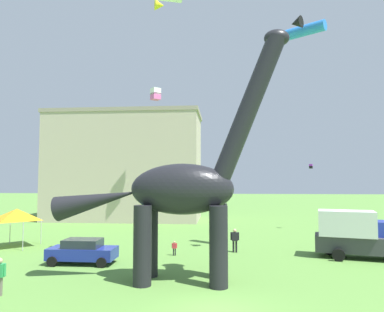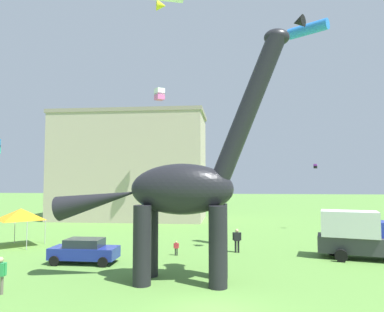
{
  "view_description": "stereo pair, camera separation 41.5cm",
  "coord_description": "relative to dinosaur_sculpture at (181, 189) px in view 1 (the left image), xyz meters",
  "views": [
    {
      "loc": [
        0.37,
        -14.64,
        5.32
      ],
      "look_at": [
        -1.28,
        4.8,
        6.61
      ],
      "focal_mm": 33.4,
      "sensor_mm": 36.0,
      "label": 1
    },
    {
      "loc": [
        0.78,
        -14.6,
        5.32
      ],
      "look_at": [
        -1.28,
        4.8,
        6.61
      ],
      "focal_mm": 33.4,
      "sensor_mm": 36.0,
      "label": 2
    }
  ],
  "objects": [
    {
      "name": "kite_mid_center",
      "position": [
        -5.34,
        20.74,
        10.25
      ],
      "size": [
        1.3,
        1.3,
        1.32
      ],
      "color": "white"
    },
    {
      "name": "background_building_block",
      "position": [
        -10.81,
        28.31,
        2.35
      ],
      "size": [
        20.19,
        9.07,
        14.32
      ],
      "color": "#B7A893",
      "rests_on": "ground_plane"
    },
    {
      "name": "person_near_flyer",
      "position": [
        3.08,
        7.79,
        -3.79
      ],
      "size": [
        0.64,
        0.28,
        1.71
      ],
      "rotation": [
        0.0,
        0.0,
        1.03
      ],
      "color": "black",
      "rests_on": "ground_plane"
    },
    {
      "name": "dinosaur_sculpture",
      "position": [
        0.0,
        0.0,
        0.0
      ],
      "size": [
        12.76,
        2.7,
        13.33
      ],
      "rotation": [
        0.0,
        0.0,
        -0.24
      ],
      "color": "black",
      "rests_on": "ground_plane"
    },
    {
      "name": "parked_box_truck",
      "position": [
        11.31,
        6.52,
        -3.17
      ],
      "size": [
        5.95,
        3.47,
        3.2
      ],
      "rotation": [
        0.0,
        0.0,
        -0.26
      ],
      "color": "#38383D",
      "rests_on": "ground_plane"
    },
    {
      "name": "person_vendor_side",
      "position": [
        -1.19,
        6.33,
        -4.21
      ],
      "size": [
        0.38,
        0.17,
        1.01
      ],
      "rotation": [
        0.0,
        0.0,
        5.18
      ],
      "color": "black",
      "rests_on": "ground_plane"
    },
    {
      "name": "kite_mid_left",
      "position": [
        8.18,
        7.13,
        11.53
      ],
      "size": [
        2.9,
        3.05,
        0.86
      ],
      "color": "#287AE5"
    },
    {
      "name": "kite_far_right",
      "position": [
        11.58,
        19.88,
        1.92
      ],
      "size": [
        0.44,
        0.44,
        0.48
      ],
      "color": "purple"
    },
    {
      "name": "festival_canopy_tent",
      "position": [
        -14.15,
        8.46,
        -2.28
      ],
      "size": [
        3.15,
        3.15,
        3.0
      ],
      "color": "#B2B2B7",
      "rests_on": "ground_plane"
    },
    {
      "name": "parked_sedan_left",
      "position": [
        -6.67,
        3.39,
        -4.02
      ],
      "size": [
        4.21,
        2.0,
        1.55
      ],
      "rotation": [
        0.0,
        0.0,
        -0.01
      ],
      "color": "navy",
      "rests_on": "ground_plane"
    }
  ]
}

